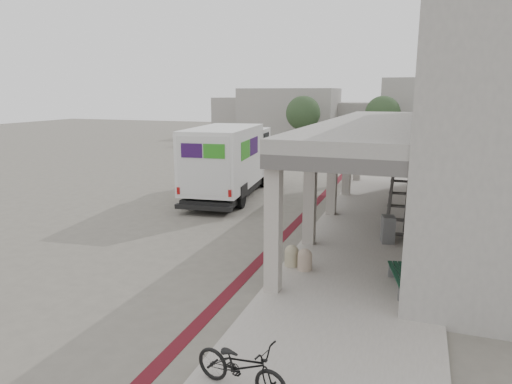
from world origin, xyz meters
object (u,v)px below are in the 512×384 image
at_px(bicycle_black, 241,366).
at_px(bench, 400,277).
at_px(fedex_truck, 230,159).
at_px(utility_cabinet, 388,229).

bearing_deg(bicycle_black, bench, -11.73).
height_order(fedex_truck, utility_cabinet, fedex_truck).
height_order(bench, bicycle_black, bicycle_black).
distance_m(fedex_truck, utility_cabinet, 9.56).
xyz_separation_m(fedex_truck, utility_cabinet, (7.96, -5.14, -1.29)).
bearing_deg(bicycle_black, utility_cabinet, 1.26).
distance_m(bench, utility_cabinet, 3.81).
distance_m(fedex_truck, bench, 12.42).
relative_size(bench, bicycle_black, 1.01).
bearing_deg(utility_cabinet, bench, -93.70).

